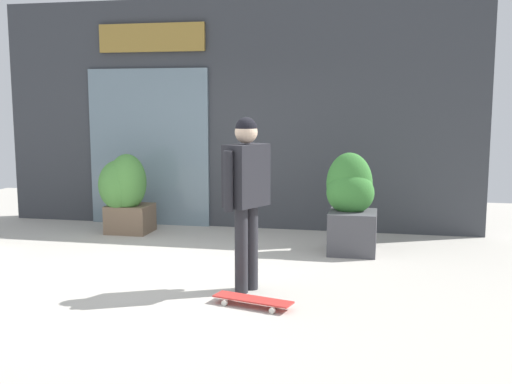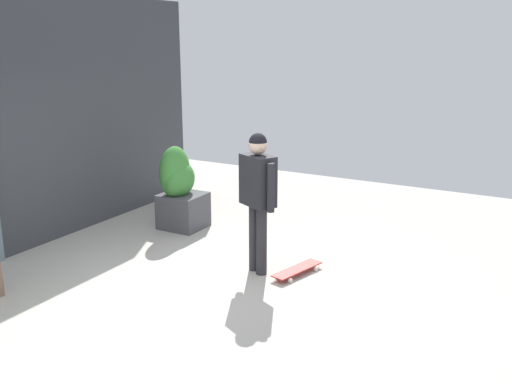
# 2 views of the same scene
# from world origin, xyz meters

# --- Properties ---
(ground_plane) EXTENTS (12.00, 12.00, 0.00)m
(ground_plane) POSITION_xyz_m (0.00, 0.00, 0.00)
(ground_plane) COLOR #B2ADA3
(building_facade) EXTENTS (7.26, 0.31, 3.40)m
(building_facade) POSITION_xyz_m (-0.06, 2.88, 1.68)
(building_facade) COLOR #383A3F
(building_facade) RESTS_ON ground_plane
(skateboarder) EXTENTS (0.43, 0.56, 1.73)m
(skateboarder) POSITION_xyz_m (0.90, -0.33, 1.06)
(skateboarder) COLOR #28282D
(skateboarder) RESTS_ON ground_plane
(skateboard) EXTENTS (0.78, 0.37, 0.08)m
(skateboard) POSITION_xyz_m (1.07, -0.79, 0.06)
(skateboard) COLOR red
(skateboard) RESTS_ON ground_plane
(planter_box_right) EXTENTS (0.64, 0.62, 1.25)m
(planter_box_right) POSITION_xyz_m (1.82, 1.52, 0.60)
(planter_box_right) COLOR #47474C
(planter_box_right) RESTS_ON ground_plane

